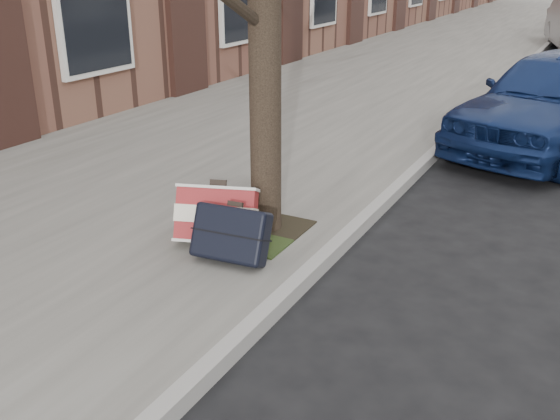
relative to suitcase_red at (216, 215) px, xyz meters
The scene contains 6 objects.
ground 2.32m from the suitcase_red, 20.93° to the right, with size 120.00×120.00×0.00m, color black.
near_sidewalk 14.27m from the suitcase_red, 96.29° to the left, with size 5.00×70.00×0.12m, color gray.
dirt_patch 0.48m from the suitcase_red, 70.23° to the left, with size 0.85×0.85×0.01m, color black.
suitcase_red is the anchor object (origin of this frame).
suitcase_navy 0.36m from the suitcase_red, 37.91° to the right, with size 0.61×0.20×0.44m, color black.
car_near_front 5.28m from the suitcase_red, 66.03° to the left, with size 1.57×3.91×1.33m, color #0F1F4D.
Camera 1 is at (0.61, -3.19, 2.38)m, focal length 40.00 mm.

